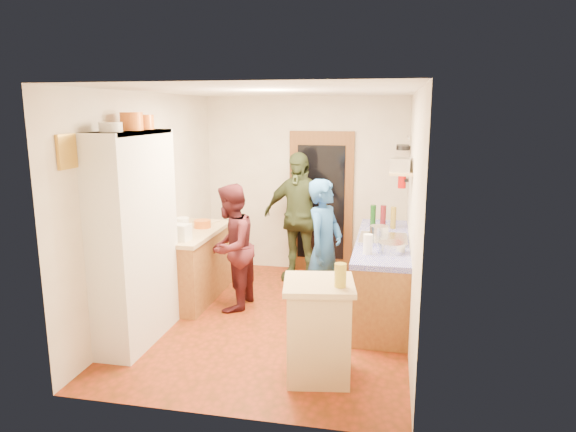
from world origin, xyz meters
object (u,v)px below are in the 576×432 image
(person_hob, at_px, (326,249))
(hutch_body, at_px, (135,239))
(right_counter_base, at_px, (382,278))
(island_base, at_px, (318,332))
(person_back, at_px, (299,217))
(person_left, at_px, (234,247))

(person_hob, bearing_deg, hutch_body, 138.31)
(right_counter_base, xyz_separation_m, island_base, (-0.52, -1.72, 0.01))
(person_hob, bearing_deg, person_back, 43.12)
(person_hob, bearing_deg, right_counter_base, -47.00)
(hutch_body, relative_size, person_left, 1.43)
(hutch_body, xyz_separation_m, island_base, (1.98, -0.42, -0.67))
(right_counter_base, height_order, person_left, person_left)
(island_base, height_order, person_back, person_back)
(person_left, bearing_deg, hutch_body, -30.40)
(hutch_body, xyz_separation_m, right_counter_base, (2.50, 1.30, -0.68))
(right_counter_base, distance_m, person_left, 1.82)
(hutch_body, height_order, right_counter_base, hutch_body)
(hutch_body, distance_m, person_back, 2.62)
(person_left, relative_size, person_back, 0.84)
(right_counter_base, height_order, person_hob, person_hob)
(hutch_body, distance_m, person_left, 1.33)
(island_base, bearing_deg, person_back, 104.06)
(person_hob, distance_m, person_back, 1.37)
(person_hob, xyz_separation_m, person_left, (-1.12, 0.04, -0.04))
(hutch_body, relative_size, person_back, 1.20)
(island_base, xyz_separation_m, person_hob, (-0.13, 1.43, 0.38))
(hutch_body, bearing_deg, person_hob, 28.81)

